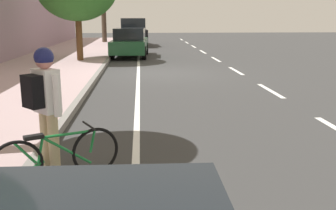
% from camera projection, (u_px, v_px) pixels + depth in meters
% --- Properties ---
extents(ground, '(72.14, 72.14, 0.00)m').
position_uv_depth(ground, '(157.00, 73.00, 14.81)').
color(ground, '#363636').
extents(sidewalk, '(4.42, 45.09, 0.15)m').
position_uv_depth(sidewalk, '(38.00, 73.00, 14.48)').
color(sidewalk, '#AE9495').
rests_on(sidewalk, ground).
extents(curb_edge, '(0.16, 45.09, 0.15)m').
position_uv_depth(curb_edge, '(99.00, 72.00, 14.64)').
color(curb_edge, gray).
rests_on(curb_edge, ground).
extents(lane_stripe_centre, '(0.14, 44.20, 0.01)m').
position_uv_depth(lane_stripe_centre, '(236.00, 71.00, 15.45)').
color(lane_stripe_centre, white).
rests_on(lane_stripe_centre, ground).
extents(lane_stripe_bike_edge, '(0.12, 45.09, 0.01)m').
position_uv_depth(lane_stripe_bike_edge, '(138.00, 73.00, 14.75)').
color(lane_stripe_bike_edge, white).
rests_on(lane_stripe_bike_edge, ground).
extents(parked_suv_black_nearest, '(2.18, 4.80, 1.99)m').
position_uv_depth(parked_suv_black_nearest, '(132.00, 32.00, 27.95)').
color(parked_suv_black_nearest, black).
rests_on(parked_suv_black_nearest, ground).
extents(parked_sedan_green_second, '(2.02, 4.49, 1.52)m').
position_uv_depth(parked_sedan_green_second, '(130.00, 43.00, 20.60)').
color(parked_sedan_green_second, '#1E512D').
rests_on(parked_sedan_green_second, ground).
extents(bicycle_at_curb, '(1.53, 0.84, 0.73)m').
position_uv_depth(bicycle_at_curb, '(58.00, 157.00, 5.04)').
color(bicycle_at_curb, black).
rests_on(bicycle_at_curb, ground).
extents(cyclist_with_backpack, '(0.54, 0.55, 1.75)m').
position_uv_depth(cyclist_with_backpack, '(45.00, 97.00, 5.28)').
color(cyclist_with_backpack, '#C6B284').
rests_on(cyclist_with_backpack, ground).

